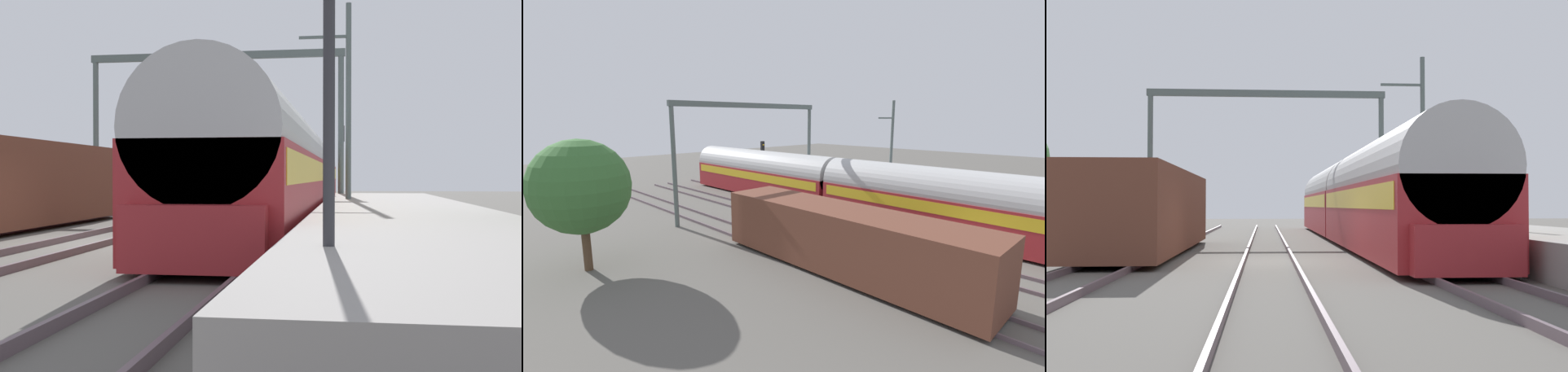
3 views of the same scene
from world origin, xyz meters
The scene contains 12 objects.
ground centered at (0.00, 0.00, 0.00)m, with size 120.00×120.00×0.00m, color #5B5852.
track_far_west centered at (-4.18, 0.00, 0.08)m, with size 1.52×60.00×0.16m.
track_west centered at (0.00, 0.00, 0.08)m, with size 1.52×60.00×0.16m.
track_east centered at (4.18, 0.00, 0.08)m, with size 1.52×60.00×0.16m.
platform centered at (8.00, 2.00, 0.45)m, with size 4.40×28.00×0.90m.
passenger_train centered at (4.18, 10.72, 1.97)m, with size 2.93×32.85×3.82m.
freight_car centered at (-4.18, 3.56, 1.47)m, with size 2.80×13.00×2.70m.
person_crossing centered at (5.78, 11.15, 1.03)m, with size 0.46×0.38×1.73m.
railway_signal_far centered at (6.10, 20.97, 2.99)m, with size 0.36×0.30×4.63m.
catenary_gantry centered at (0.00, 15.07, 5.65)m, with size 12.76×0.28×7.86m.
catenary_pole_east_mid centered at (6.53, 7.60, 4.15)m, with size 1.90×0.20×8.00m.
tree_west_background centered at (-12.40, 11.66, 3.84)m, with size 4.17×4.17×5.93m.
Camera 2 is at (-16.99, -5.80, 6.78)m, focal length 25.35 mm.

